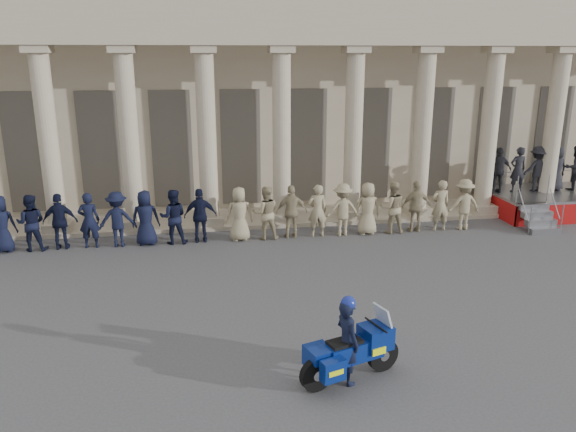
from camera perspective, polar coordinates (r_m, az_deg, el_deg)
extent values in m
plane|color=#424244|center=(13.06, -1.23, -11.29)|extent=(90.00, 90.00, 0.00)
cube|color=tan|center=(26.58, -5.74, 12.80)|extent=(40.00, 10.00, 9.00)
cube|color=tan|center=(21.20, -4.42, -0.18)|extent=(40.00, 2.60, 0.15)
cube|color=tan|center=(19.57, -4.66, 18.36)|extent=(35.80, 1.00, 1.00)
cube|color=tan|center=(20.92, -22.29, -0.96)|extent=(0.90, 0.90, 0.30)
cylinder|color=tan|center=(20.31, -23.17, 7.02)|extent=(0.64, 0.64, 5.60)
cube|color=tan|center=(20.12, -24.12, 15.24)|extent=(0.85, 0.85, 0.24)
cube|color=tan|center=(20.46, -15.20, -0.67)|extent=(0.90, 0.90, 0.30)
cylinder|color=tan|center=(19.83, -15.83, 7.52)|extent=(0.64, 0.64, 5.60)
cube|color=tan|center=(19.64, -16.50, 15.96)|extent=(0.85, 0.85, 0.24)
cube|color=tan|center=(20.32, -7.91, -0.36)|extent=(0.90, 0.90, 0.30)
cylinder|color=tan|center=(19.69, -8.24, 7.90)|extent=(0.64, 0.64, 5.60)
cube|color=tan|center=(19.50, -8.59, 16.42)|extent=(0.85, 0.85, 0.24)
cube|color=tan|center=(20.51, -0.63, -0.04)|extent=(0.90, 0.90, 0.30)
cylinder|color=tan|center=(19.89, -0.66, 8.15)|extent=(0.64, 0.64, 5.60)
cube|color=tan|center=(19.70, -0.69, 16.59)|extent=(0.85, 0.85, 0.24)
cube|color=tan|center=(21.03, 6.40, 0.26)|extent=(0.90, 0.90, 0.30)
cylinder|color=tan|center=(20.42, 6.66, 8.25)|extent=(0.64, 0.64, 5.60)
cube|color=tan|center=(20.23, 6.94, 16.47)|extent=(0.85, 0.85, 0.24)
cube|color=tan|center=(21.84, 13.00, 0.55)|extent=(0.90, 0.90, 0.30)
cylinder|color=tan|center=(21.26, 13.50, 8.23)|extent=(0.64, 0.64, 5.60)
cube|color=tan|center=(21.08, 14.04, 16.10)|extent=(0.85, 0.85, 0.24)
cube|color=tan|center=(22.92, 19.05, 0.80)|extent=(0.90, 0.90, 0.30)
cylinder|color=tan|center=(22.37, 19.74, 8.10)|extent=(0.64, 0.64, 5.60)
cube|color=tan|center=(22.20, 20.48, 15.57)|extent=(0.85, 0.85, 0.24)
cube|color=tan|center=(24.24, 24.50, 1.02)|extent=(0.90, 0.90, 0.30)
cylinder|color=tan|center=(23.71, 25.33, 7.91)|extent=(0.64, 0.64, 5.60)
cube|color=tan|center=(23.55, 26.21, 14.93)|extent=(0.85, 0.85, 0.24)
cube|color=black|center=(22.68, -24.98, 5.85)|extent=(1.30, 0.12, 4.20)
cube|color=black|center=(22.10, -18.47, 6.29)|extent=(1.30, 0.12, 4.20)
cube|color=black|center=(21.82, -11.69, 6.67)|extent=(1.30, 0.12, 4.20)
cube|color=black|center=(21.85, -4.82, 6.96)|extent=(1.30, 0.12, 4.20)
cube|color=black|center=(22.18, 1.94, 7.14)|extent=(1.30, 0.12, 4.20)
cube|color=black|center=(22.80, 8.43, 7.23)|extent=(1.30, 0.12, 4.20)
cube|color=black|center=(23.70, 14.49, 7.22)|extent=(1.30, 0.12, 4.20)
cube|color=black|center=(24.84, 20.06, 7.15)|extent=(1.30, 0.12, 4.20)
cube|color=black|center=(26.18, 25.10, 7.03)|extent=(1.30, 0.12, 4.20)
imported|color=black|center=(19.67, -27.12, -0.73)|extent=(0.89, 0.58, 1.82)
imported|color=black|center=(19.41, -24.66, -0.63)|extent=(0.88, 0.69, 1.82)
imported|color=black|center=(19.18, -22.13, -0.53)|extent=(1.06, 0.44, 1.82)
imported|color=black|center=(18.99, -19.56, -0.42)|extent=(0.66, 0.43, 1.82)
imported|color=black|center=(18.84, -16.93, -0.31)|extent=(1.17, 0.67, 1.82)
imported|color=black|center=(18.74, -14.27, -0.19)|extent=(0.89, 0.58, 1.82)
imported|color=black|center=(18.67, -11.58, -0.08)|extent=(0.88, 0.69, 1.82)
imported|color=black|center=(18.64, -8.88, 0.04)|extent=(1.06, 0.44, 1.82)
imported|color=gray|center=(18.68, -4.96, 0.21)|extent=(0.89, 0.58, 1.82)
imported|color=gray|center=(18.75, -2.27, 0.32)|extent=(0.88, 0.69, 1.82)
imported|color=gray|center=(18.87, 0.38, 0.43)|extent=(1.06, 0.44, 1.82)
imported|color=gray|center=(19.03, 3.00, 0.54)|extent=(0.66, 0.43, 1.82)
imported|color=gray|center=(19.22, 5.57, 0.65)|extent=(1.17, 0.67, 1.82)
imported|color=gray|center=(19.45, 8.08, 0.76)|extent=(0.89, 0.58, 1.82)
imported|color=gray|center=(19.72, 10.53, 0.85)|extent=(0.88, 0.69, 1.82)
imported|color=gray|center=(20.03, 12.91, 0.95)|extent=(1.06, 0.44, 1.82)
imported|color=gray|center=(20.37, 15.21, 1.04)|extent=(0.66, 0.43, 1.82)
imported|color=gray|center=(20.74, 17.44, 1.13)|extent=(1.17, 0.67, 1.82)
cube|color=gray|center=(24.04, 24.78, 2.13)|extent=(4.26, 3.04, 0.10)
cube|color=maroon|center=(22.95, 26.67, 0.17)|extent=(4.26, 0.04, 0.76)
cube|color=maroon|center=(23.05, 20.27, 0.97)|extent=(0.04, 3.04, 0.76)
cube|color=gray|center=(21.43, 24.62, -1.37)|extent=(1.10, 0.28, 0.22)
cube|color=gray|center=(21.60, 24.29, -0.61)|extent=(1.10, 0.28, 0.22)
cube|color=gray|center=(21.77, 23.97, 0.14)|extent=(1.10, 0.28, 0.22)
cube|color=gray|center=(21.94, 23.64, 0.89)|extent=(1.10, 0.28, 0.22)
cylinder|color=gray|center=(25.13, 23.11, 4.17)|extent=(4.26, 0.04, 0.04)
imported|color=black|center=(22.98, 20.60, 4.38)|extent=(1.03, 0.43, 1.75)
imported|color=black|center=(23.38, 22.32, 4.39)|extent=(0.64, 0.42, 1.75)
imported|color=black|center=(23.80, 23.97, 4.39)|extent=(1.13, 0.65, 1.75)
imported|color=black|center=(24.24, 25.57, 4.39)|extent=(0.86, 0.56, 1.75)
imported|color=black|center=(24.70, 27.11, 4.39)|extent=(0.85, 0.66, 1.75)
cylinder|color=black|center=(11.50, 9.60, -13.73)|extent=(0.67, 0.35, 0.66)
cylinder|color=black|center=(10.77, 2.92, -15.77)|extent=(0.67, 0.35, 0.66)
cube|color=navy|center=(11.00, 6.66, -13.37)|extent=(1.23, 0.77, 0.38)
cube|color=navy|center=(11.18, 8.87, -11.99)|extent=(0.69, 0.67, 0.45)
cube|color=silver|center=(11.29, 8.82, -13.03)|extent=(0.31, 0.36, 0.12)
cube|color=#B2BFCC|center=(11.12, 9.67, -10.22)|extent=(0.35, 0.51, 0.54)
cube|color=black|center=(10.80, 5.79, -12.71)|extent=(0.73, 0.53, 0.10)
cube|color=navy|center=(10.60, 3.19, -13.99)|extent=(0.44, 0.44, 0.22)
cube|color=navy|center=(10.49, 4.60, -15.34)|extent=(0.50, 0.35, 0.40)
cube|color=#F0FF0D|center=(10.49, 4.60, -15.34)|extent=(0.36, 0.33, 0.10)
cube|color=navy|center=(10.96, 2.76, -13.80)|extent=(0.50, 0.35, 0.40)
cube|color=#F0FF0D|center=(10.96, 2.76, -13.80)|extent=(0.36, 0.33, 0.10)
cylinder|color=silver|center=(11.09, 3.66, -14.92)|extent=(0.60, 0.29, 0.10)
cylinder|color=black|center=(11.07, 8.93, -10.89)|extent=(0.26, 0.68, 0.04)
imported|color=black|center=(10.82, 6.02, -12.58)|extent=(0.57, 0.71, 1.67)
sphere|color=navy|center=(10.46, 6.15, -8.80)|extent=(0.28, 0.28, 0.28)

